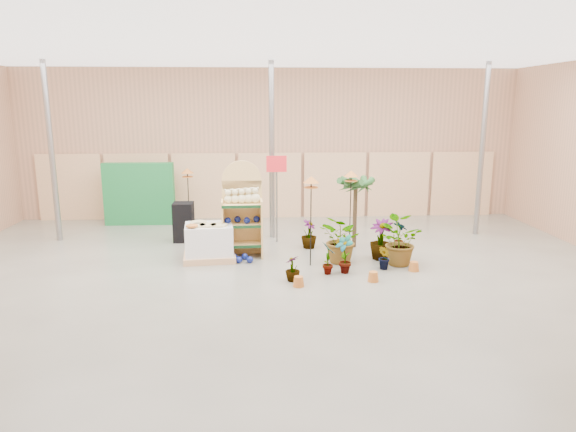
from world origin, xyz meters
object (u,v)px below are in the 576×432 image
display_shelf (242,213)px  bird_table_front (311,183)px  potted_plant_2 (343,240)px  pallet_stack (209,242)px

display_shelf → bird_table_front: size_ratio=1.12×
display_shelf → potted_plant_2: bearing=-21.1°
potted_plant_2 → pallet_stack: bearing=171.7°
bird_table_front → potted_plant_2: size_ratio=1.84×
pallet_stack → bird_table_front: bearing=-20.0°
bird_table_front → display_shelf: bearing=149.0°
pallet_stack → potted_plant_2: size_ratio=1.15×
display_shelf → pallet_stack: size_ratio=1.78×
bird_table_front → potted_plant_2: bird_table_front is taller
bird_table_front → potted_plant_2: (0.72, 0.14, -1.29)m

